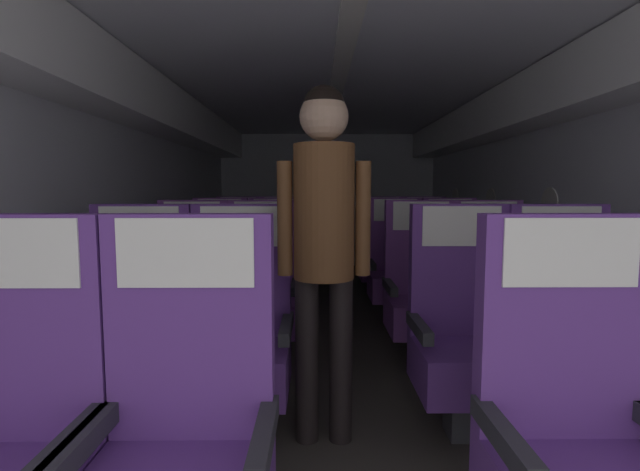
{
  "coord_description": "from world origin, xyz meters",
  "views": [
    {
      "loc": [
        -0.17,
        0.08,
        1.19
      ],
      "look_at": [
        -0.14,
        4.47,
        0.77
      ],
      "focal_mm": 26.32,
      "sensor_mm": 36.0,
      "label": 1
    }
  ],
  "objects_px": {
    "seat_b_left_aisle": "(239,338)",
    "seat_b_right_window": "(464,337)",
    "seat_a_left_aisle": "(182,450)",
    "seat_e_left_aisle": "(282,256)",
    "seat_b_right_aisle": "(564,339)",
    "seat_c_right_aisle": "(490,294)",
    "flight_attendant": "(324,225)",
    "seat_e_right_aisle": "(425,255)",
    "seat_e_left_window": "(238,256)",
    "seat_d_left_window": "(219,271)",
    "seat_a_right_window": "(578,449)",
    "seat_e_right_window": "(381,256)",
    "seat_d_right_aisle": "(451,271)",
    "seat_d_right_window": "(396,270)",
    "seat_a_left_window": "(2,452)",
    "seat_c_left_aisle": "(262,294)",
    "seat_c_right_window": "(422,294)",
    "seat_b_left_window": "(137,339)",
    "seat_d_left_aisle": "(275,270)",
    "seat_c_left_window": "(191,294)"
  },
  "relations": [
    {
      "from": "seat_b_left_aisle",
      "to": "seat_b_right_window",
      "type": "xyz_separation_m",
      "value": [
        1.1,
        0.01,
        0.0
      ]
    },
    {
      "from": "seat_a_left_aisle",
      "to": "seat_e_left_aisle",
      "type": "relative_size",
      "value": 1.0
    },
    {
      "from": "seat_b_right_aisle",
      "to": "seat_c_right_aisle",
      "type": "xyz_separation_m",
      "value": [
        0.0,
        0.98,
        0.0
      ]
    },
    {
      "from": "flight_attendant",
      "to": "seat_e_right_aisle",
      "type": "bearing_deg",
      "value": -121.39
    },
    {
      "from": "seat_c_right_aisle",
      "to": "seat_a_left_aisle",
      "type": "bearing_deg",
      "value": -129.1
    },
    {
      "from": "seat_e_left_window",
      "to": "seat_d_left_window",
      "type": "bearing_deg",
      "value": -90.3
    },
    {
      "from": "flight_attendant",
      "to": "seat_a_right_window",
      "type": "bearing_deg",
      "value": 117.53
    },
    {
      "from": "seat_b_left_aisle",
      "to": "seat_e_left_window",
      "type": "distance_m",
      "value": 2.95
    },
    {
      "from": "seat_e_left_window",
      "to": "flight_attendant",
      "type": "distance_m",
      "value": 3.18
    },
    {
      "from": "seat_e_right_window",
      "to": "seat_a_left_aisle",
      "type": "bearing_deg",
      "value": -105.7
    },
    {
      "from": "seat_d_right_aisle",
      "to": "seat_e_left_window",
      "type": "distance_m",
      "value": 2.31
    },
    {
      "from": "seat_e_left_aisle",
      "to": "seat_d_right_window",
      "type": "bearing_deg",
      "value": -41.11
    },
    {
      "from": "seat_a_left_aisle",
      "to": "seat_d_left_window",
      "type": "relative_size",
      "value": 1.0
    },
    {
      "from": "seat_a_left_window",
      "to": "seat_a_right_window",
      "type": "xyz_separation_m",
      "value": [
        1.6,
        0.0,
        0.0
      ]
    },
    {
      "from": "seat_e_left_window",
      "to": "seat_e_right_aisle",
      "type": "distance_m",
      "value": 2.09
    },
    {
      "from": "seat_c_left_aisle",
      "to": "seat_c_right_window",
      "type": "relative_size",
      "value": 1.0
    },
    {
      "from": "seat_a_left_window",
      "to": "seat_c_right_aisle",
      "type": "distance_m",
      "value": 2.86
    },
    {
      "from": "seat_b_left_window",
      "to": "seat_d_right_window",
      "type": "xyz_separation_m",
      "value": [
        1.6,
        1.95,
        0.0
      ]
    },
    {
      "from": "seat_d_right_aisle",
      "to": "seat_e_left_aisle",
      "type": "height_order",
      "value": "same"
    },
    {
      "from": "seat_b_right_aisle",
      "to": "seat_b_left_window",
      "type": "bearing_deg",
      "value": 179.63
    },
    {
      "from": "seat_b_left_window",
      "to": "seat_d_left_window",
      "type": "xyz_separation_m",
      "value": [
        -0.0,
        1.95,
        0.0
      ]
    },
    {
      "from": "seat_a_left_aisle",
      "to": "seat_b_left_aisle",
      "type": "height_order",
      "value": "same"
    },
    {
      "from": "seat_b_right_window",
      "to": "seat_d_right_aisle",
      "type": "distance_m",
      "value": 1.99
    },
    {
      "from": "seat_e_right_aisle",
      "to": "seat_a_left_window",
      "type": "bearing_deg",
      "value": -117.99
    },
    {
      "from": "seat_b_right_aisle",
      "to": "seat_d_left_aisle",
      "type": "height_order",
      "value": "same"
    },
    {
      "from": "seat_c_left_aisle",
      "to": "flight_attendant",
      "type": "relative_size",
      "value": 0.68
    },
    {
      "from": "seat_b_left_aisle",
      "to": "seat_d_right_aisle",
      "type": "bearing_deg",
      "value": 50.43
    },
    {
      "from": "seat_a_left_window",
      "to": "seat_c_left_aisle",
      "type": "height_order",
      "value": "same"
    },
    {
      "from": "seat_c_left_window",
      "to": "seat_b_right_window",
      "type": "bearing_deg",
      "value": -31.29
    },
    {
      "from": "seat_d_left_aisle",
      "to": "seat_e_right_window",
      "type": "height_order",
      "value": "same"
    },
    {
      "from": "seat_b_left_window",
      "to": "seat_d_right_window",
      "type": "distance_m",
      "value": 2.52
    },
    {
      "from": "seat_e_right_window",
      "to": "seat_d_left_aisle",
      "type": "bearing_deg",
      "value": -138.75
    },
    {
      "from": "seat_a_left_window",
      "to": "seat_b_left_window",
      "type": "distance_m",
      "value": 0.99
    },
    {
      "from": "seat_b_right_window",
      "to": "seat_b_left_window",
      "type": "bearing_deg",
      "value": -179.5
    },
    {
      "from": "seat_d_left_aisle",
      "to": "seat_d_right_window",
      "type": "xyz_separation_m",
      "value": [
        1.1,
        -0.0,
        0.0
      ]
    },
    {
      "from": "seat_c_right_aisle",
      "to": "seat_e_left_aisle",
      "type": "xyz_separation_m",
      "value": [
        -1.59,
        1.94,
        0.0
      ]
    },
    {
      "from": "seat_e_left_aisle",
      "to": "seat_d_right_aisle",
      "type": "bearing_deg",
      "value": -31.45
    },
    {
      "from": "seat_c_right_aisle",
      "to": "seat_d_left_aisle",
      "type": "height_order",
      "value": "same"
    },
    {
      "from": "seat_a_left_aisle",
      "to": "seat_e_left_aisle",
      "type": "distance_m",
      "value": 3.9
    },
    {
      "from": "seat_c_right_aisle",
      "to": "seat_e_left_aisle",
      "type": "distance_m",
      "value": 2.51
    },
    {
      "from": "seat_e_right_aisle",
      "to": "seat_d_left_aisle",
      "type": "bearing_deg",
      "value": -148.42
    },
    {
      "from": "seat_a_left_aisle",
      "to": "seat_c_left_aisle",
      "type": "distance_m",
      "value": 1.97
    },
    {
      "from": "seat_b_left_aisle",
      "to": "seat_d_left_window",
      "type": "xyz_separation_m",
      "value": [
        -0.5,
        1.94,
        0.0
      ]
    },
    {
      "from": "seat_c_left_window",
      "to": "flight_attendant",
      "type": "distance_m",
      "value": 1.51
    },
    {
      "from": "seat_a_left_window",
      "to": "seat_d_left_aisle",
      "type": "bearing_deg",
      "value": 80.42
    },
    {
      "from": "seat_e_left_window",
      "to": "seat_d_right_window",
      "type": "bearing_deg",
      "value": -31.23
    },
    {
      "from": "seat_d_left_window",
      "to": "flight_attendant",
      "type": "height_order",
      "value": "flight_attendant"
    },
    {
      "from": "seat_e_right_window",
      "to": "seat_c_left_aisle",
      "type": "bearing_deg",
      "value": -119.73
    },
    {
      "from": "seat_a_right_window",
      "to": "seat_c_right_aisle",
      "type": "bearing_deg",
      "value": 76.2
    },
    {
      "from": "seat_d_left_aisle",
      "to": "flight_attendant",
      "type": "distance_m",
      "value": 2.15
    }
  ]
}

